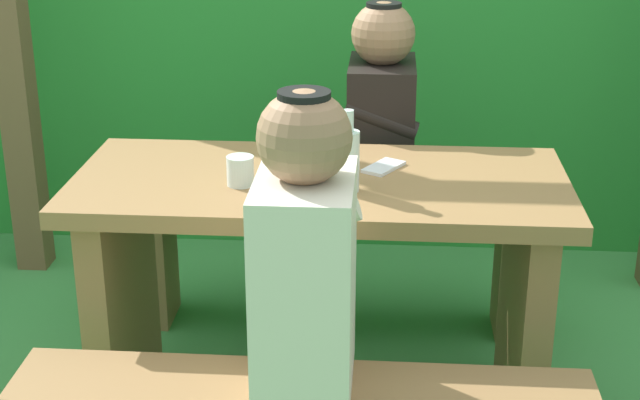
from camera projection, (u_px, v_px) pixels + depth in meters
The scene contains 7 objects.
picnic_table at pixel (320, 258), 2.79m from camera, with size 1.40×0.64×0.77m.
bench_far at pixel (332, 242), 3.39m from camera, with size 1.40×0.24×0.46m.
person_white_shirt at pixel (305, 257), 2.16m from camera, with size 0.25×0.35×0.72m.
person_black_coat at pixel (381, 118), 3.21m from camera, with size 0.25×0.35×0.72m.
drinking_glass at pixel (240, 171), 2.62m from camera, with size 0.08×0.08×0.08m, color silver.
bottle_left at pixel (347, 158), 2.56m from camera, with size 0.07×0.07×0.23m.
cell_phone at pixel (384, 167), 2.76m from camera, with size 0.07×0.14×0.01m, color silver.
Camera 1 is at (0.19, -2.53, 1.68)m, focal length 53.63 mm.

